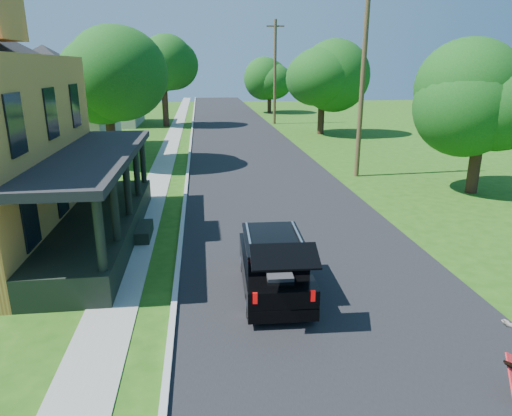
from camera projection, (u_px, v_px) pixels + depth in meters
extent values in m
plane|color=#1F5010|center=(339.00, 316.00, 11.18)|extent=(140.00, 140.00, 0.00)
cube|color=black|center=(251.00, 158.00, 30.13)|extent=(8.00, 120.00, 0.02)
cube|color=#A9A8A3|center=(189.00, 160.00, 29.67)|extent=(0.15, 120.00, 0.12)
cube|color=gray|center=(165.00, 160.00, 29.49)|extent=(1.30, 120.00, 0.03)
cube|color=gray|center=(22.00, 243.00, 15.78)|extent=(6.50, 1.20, 0.03)
cube|color=black|center=(101.00, 227.00, 15.95)|extent=(2.40, 10.00, 0.90)
cube|color=black|center=(94.00, 155.00, 15.19)|extent=(2.60, 10.30, 0.25)
cube|color=#9E9C8C|center=(51.00, 116.00, 31.63)|extent=(8.00, 8.00, 5.00)
pyramid|color=black|center=(42.00, 44.00, 30.23)|extent=(12.78, 12.78, 2.20)
cube|color=#9E9C8C|center=(99.00, 100.00, 46.79)|extent=(8.00, 8.00, 5.00)
pyramid|color=black|center=(94.00, 51.00, 45.39)|extent=(12.78, 12.78, 2.20)
cube|color=black|center=(274.00, 271.00, 12.27)|extent=(1.80, 4.00, 0.76)
cube|color=black|center=(273.00, 248.00, 12.21)|extent=(1.61, 2.50, 0.49)
cube|color=black|center=(274.00, 239.00, 12.13)|extent=(1.65, 2.58, 0.07)
cube|color=black|center=(285.00, 257.00, 10.06)|extent=(1.55, 0.87, 0.34)
cube|color=#2F3034|center=(280.00, 282.00, 11.06)|extent=(0.65, 0.56, 0.40)
cube|color=#BBBBBF|center=(249.00, 237.00, 12.06)|extent=(0.14, 2.17, 0.05)
cube|color=#BBBBBF|center=(298.00, 235.00, 12.16)|extent=(0.14, 2.17, 0.05)
cube|color=#990505|center=(255.00, 298.00, 10.28)|extent=(0.11, 0.06, 0.27)
cube|color=#990505|center=(313.00, 296.00, 10.38)|extent=(0.11, 0.06, 0.27)
cylinder|color=black|center=(244.00, 262.00, 13.53)|extent=(0.24, 0.62, 0.61)
cylinder|color=black|center=(292.00, 260.00, 13.64)|extent=(0.24, 0.62, 0.61)
cylinder|color=black|center=(251.00, 305.00, 11.06)|extent=(0.24, 0.62, 0.61)
cylinder|color=black|center=(309.00, 303.00, 11.17)|extent=(0.24, 0.62, 0.61)
cylinder|color=black|center=(112.00, 141.00, 27.40)|extent=(0.66, 0.66, 3.05)
sphere|color=#20621A|center=(106.00, 84.00, 26.41)|extent=(6.61, 6.61, 5.37)
sphere|color=#20621A|center=(112.00, 62.00, 25.94)|extent=(5.73, 5.73, 4.65)
sphere|color=#20621A|center=(96.00, 73.00, 26.39)|extent=(5.88, 5.88, 4.77)
cylinder|color=black|center=(165.00, 106.00, 45.45)|extent=(0.78, 0.78, 3.99)
sphere|color=#20621A|center=(163.00, 66.00, 44.31)|extent=(7.23, 7.23, 5.50)
sphere|color=#20621A|center=(168.00, 53.00, 43.88)|extent=(6.27, 6.27, 4.76)
sphere|color=#20621A|center=(156.00, 59.00, 44.22)|extent=(6.43, 6.43, 4.89)
cylinder|color=black|center=(474.00, 166.00, 21.67)|extent=(0.67, 0.67, 2.61)
sphere|color=#20621A|center=(483.00, 105.00, 20.82)|extent=(5.67, 5.67, 4.65)
sphere|color=#20621A|center=(499.00, 81.00, 20.39)|extent=(4.91, 4.91, 4.03)
sphere|color=#20621A|center=(470.00, 93.00, 20.84)|extent=(5.04, 5.04, 4.13)
cylinder|color=black|center=(321.00, 116.00, 40.39)|extent=(0.65, 0.65, 3.24)
sphere|color=#20621A|center=(323.00, 75.00, 39.37)|extent=(6.16, 6.16, 5.44)
sphere|color=#20621A|center=(329.00, 61.00, 38.82)|extent=(5.34, 5.34, 4.71)
sphere|color=#20621A|center=(316.00, 68.00, 39.44)|extent=(5.47, 5.47, 4.83)
cylinder|color=black|center=(269.00, 102.00, 58.76)|extent=(0.62, 0.62, 2.70)
sphere|color=#20621A|center=(270.00, 79.00, 57.89)|extent=(5.88, 5.88, 4.65)
sphere|color=#20621A|center=(273.00, 70.00, 57.50)|extent=(5.10, 5.10, 4.03)
sphere|color=#20621A|center=(265.00, 75.00, 57.86)|extent=(5.23, 5.23, 4.13)
cylinder|color=#41321E|center=(363.00, 81.00, 23.81)|extent=(0.29, 0.29, 10.19)
cylinder|color=#41321E|center=(275.00, 73.00, 46.50)|extent=(0.33, 0.33, 10.26)
cube|color=#41321E|center=(275.00, 26.00, 45.17)|extent=(1.78, 0.37, 0.13)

